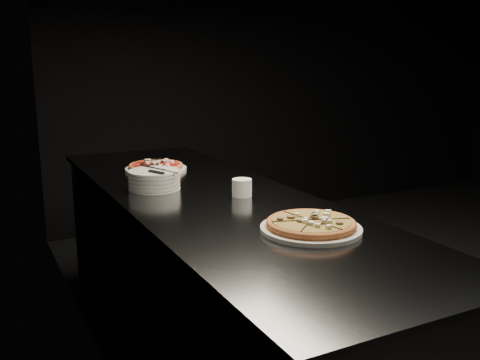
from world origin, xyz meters
name	(u,v)px	position (x,y,z in m)	size (l,w,h in m)	color
wall_left	(115,78)	(-2.50, 0.00, 1.40)	(0.02, 5.00, 2.80)	black
wall_back	(304,67)	(0.00, 2.50, 1.40)	(5.00, 0.02, 2.80)	black
counter	(211,298)	(-2.13, 0.00, 0.46)	(0.74, 2.44, 0.92)	#585A5F
pizza_mushroom	(311,225)	(-2.04, -0.59, 0.94)	(0.37, 0.37, 0.04)	silver
pizza_tomato	(156,167)	(-2.17, 0.58, 0.94)	(0.32, 0.32, 0.04)	silver
plate_stack	(154,180)	(-2.30, 0.20, 0.96)	(0.22, 0.22, 0.08)	silver
cutlery	(157,170)	(-2.29, 0.19, 1.00)	(0.08, 0.23, 0.01)	#B8B9BF
ramekin	(242,187)	(-2.02, -0.08, 0.96)	(0.08, 0.08, 0.07)	silver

